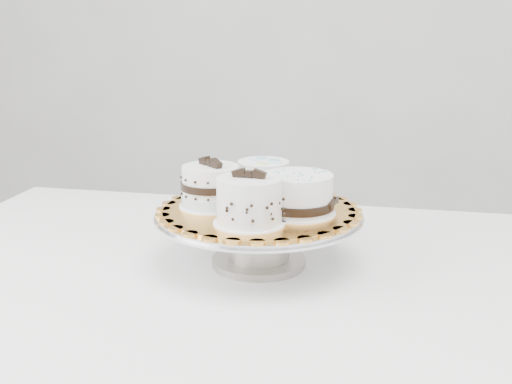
% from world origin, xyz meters
% --- Properties ---
extents(table, '(1.34, 0.92, 0.75)m').
position_xyz_m(table, '(0.12, 0.22, 0.68)').
color(table, white).
rests_on(table, floor).
extents(cake_stand, '(0.35, 0.35, 0.09)m').
position_xyz_m(cake_stand, '(0.11, 0.26, 0.81)').
color(cake_stand, gray).
rests_on(cake_stand, table).
extents(cake_board, '(0.38, 0.38, 0.00)m').
position_xyz_m(cake_board, '(0.11, 0.26, 0.85)').
color(cake_board, orange).
rests_on(cake_board, cake_stand).
extents(cake_swirl, '(0.11, 0.11, 0.09)m').
position_xyz_m(cake_swirl, '(0.12, 0.18, 0.88)').
color(cake_swirl, white).
rests_on(cake_swirl, cake_board).
extents(cake_banded, '(0.13, 0.13, 0.09)m').
position_xyz_m(cake_banded, '(0.03, 0.26, 0.88)').
color(cake_banded, white).
rests_on(cake_banded, cake_board).
extents(cake_dots, '(0.11, 0.11, 0.07)m').
position_xyz_m(cake_dots, '(0.10, 0.33, 0.88)').
color(cake_dots, white).
rests_on(cake_dots, cake_board).
extents(cake_ribbon, '(0.13, 0.13, 0.07)m').
position_xyz_m(cake_ribbon, '(0.18, 0.25, 0.88)').
color(cake_ribbon, white).
rests_on(cake_ribbon, cake_board).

